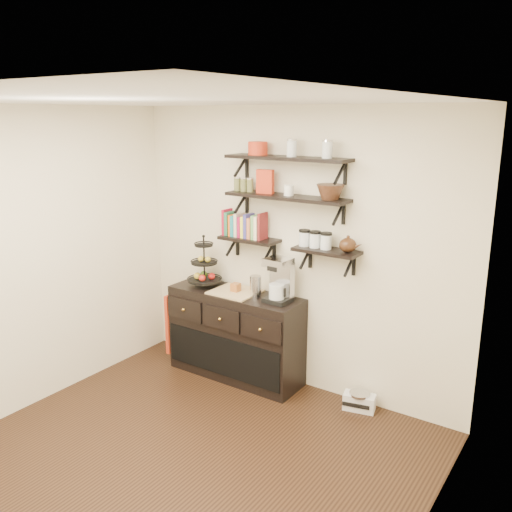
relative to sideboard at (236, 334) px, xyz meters
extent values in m
plane|color=black|center=(0.51, -1.51, -0.45)|extent=(3.50, 3.50, 0.00)
cube|color=white|center=(0.51, -1.51, 2.25)|extent=(3.50, 3.50, 0.02)
cube|color=#EFE7CA|center=(0.51, 0.24, 0.90)|extent=(3.50, 0.02, 2.70)
cube|color=#EFE7CA|center=(-1.24, -1.51, 0.90)|extent=(0.02, 3.50, 2.70)
cube|color=#EFE7CA|center=(2.26, -1.51, 0.90)|extent=(0.02, 3.50, 2.70)
cube|color=black|center=(0.51, 0.10, 1.78)|extent=(1.20, 0.27, 0.03)
cube|color=black|center=(-0.01, 0.22, 1.67)|extent=(0.02, 0.03, 0.20)
cube|color=black|center=(1.03, 0.22, 1.67)|extent=(0.02, 0.03, 0.20)
cube|color=black|center=(0.51, 0.10, 1.43)|extent=(1.20, 0.27, 0.03)
cube|color=black|center=(-0.01, 0.22, 1.32)|extent=(0.02, 0.03, 0.20)
cube|color=black|center=(1.03, 0.22, 1.32)|extent=(0.02, 0.03, 0.20)
cube|color=black|center=(0.09, 0.11, 0.98)|extent=(0.60, 0.25, 0.03)
cube|color=black|center=(-0.13, 0.22, 0.87)|extent=(0.02, 0.03, 0.20)
cube|color=black|center=(0.31, 0.22, 0.87)|extent=(0.03, 0.03, 0.20)
cube|color=black|center=(0.93, 0.11, 0.98)|extent=(0.60, 0.25, 0.03)
cube|color=black|center=(0.71, 0.22, 0.87)|extent=(0.03, 0.03, 0.20)
cube|color=black|center=(1.15, 0.22, 0.87)|extent=(0.02, 0.03, 0.20)
cube|color=#A7102A|center=(-0.16, 0.12, 1.10)|extent=(0.02, 0.15, 0.20)
cube|color=#246A4B|center=(-0.13, 0.12, 1.12)|extent=(0.03, 0.15, 0.24)
cube|color=#F55907|center=(-0.09, 0.12, 1.10)|extent=(0.04, 0.15, 0.21)
cube|color=teal|center=(-0.06, 0.12, 1.12)|extent=(0.03, 0.15, 0.25)
cube|color=beige|center=(-0.02, 0.12, 1.11)|extent=(0.03, 0.15, 0.22)
cube|color=#A60F40|center=(0.02, 0.12, 1.13)|extent=(0.04, 0.15, 0.26)
cube|color=yellow|center=(0.05, 0.12, 1.11)|extent=(0.03, 0.15, 0.23)
cube|color=#39368C|center=(0.09, 0.12, 1.10)|extent=(0.03, 0.15, 0.20)
cube|color=#C96E41|center=(0.13, 0.12, 1.12)|extent=(0.04, 0.15, 0.24)
cube|color=#61A359|center=(0.17, 0.12, 1.10)|extent=(0.03, 0.15, 0.21)
cube|color=beige|center=(0.21, 0.12, 1.12)|extent=(0.03, 0.15, 0.25)
cube|color=maroon|center=(0.24, 0.12, 1.11)|extent=(0.02, 0.15, 0.22)
cylinder|color=silver|center=(0.70, 0.12, 1.06)|extent=(0.10, 0.10, 0.13)
cylinder|color=silver|center=(0.81, 0.12, 1.06)|extent=(0.10, 0.10, 0.13)
cylinder|color=silver|center=(0.92, 0.12, 1.06)|extent=(0.10, 0.10, 0.13)
cube|color=black|center=(0.00, 0.00, 0.00)|extent=(1.40, 0.45, 0.90)
cube|color=tan|center=(0.00, 0.00, 0.46)|extent=(0.45, 0.41, 0.02)
sphere|color=gold|center=(-0.47, -0.25, 0.25)|extent=(0.04, 0.04, 0.04)
sphere|color=gold|center=(0.00, -0.25, 0.25)|extent=(0.04, 0.04, 0.04)
sphere|color=gold|center=(0.47, -0.25, 0.25)|extent=(0.04, 0.04, 0.04)
cylinder|color=black|center=(-0.39, 0.00, 0.70)|extent=(0.02, 0.02, 0.51)
cylinder|color=black|center=(-0.39, 0.00, 0.51)|extent=(0.35, 0.35, 0.01)
cylinder|color=black|center=(-0.39, 0.00, 0.69)|extent=(0.27, 0.27, 0.02)
cylinder|color=black|center=(-0.39, 0.00, 0.88)|extent=(0.18, 0.18, 0.02)
sphere|color=#B21914|center=(-0.33, 0.04, 0.55)|extent=(0.07, 0.07, 0.07)
sphere|color=gold|center=(-0.43, 0.00, 0.73)|extent=(0.06, 0.06, 0.06)
cube|color=#935122|center=(0.00, 0.00, 0.50)|extent=(0.08, 0.08, 0.08)
cube|color=black|center=(0.50, 0.00, 0.47)|extent=(0.24, 0.22, 0.04)
cube|color=silver|center=(0.50, 0.07, 0.65)|extent=(0.23, 0.09, 0.36)
cube|color=silver|center=(0.50, 0.00, 0.84)|extent=(0.24, 0.22, 0.07)
cylinder|color=silver|center=(0.50, -0.02, 0.56)|extent=(0.15, 0.15, 0.14)
cylinder|color=silver|center=(0.26, -0.02, 0.56)|extent=(0.11, 0.11, 0.22)
cube|color=#B22E13|center=(-0.73, -0.10, 0.01)|extent=(0.04, 0.28, 0.64)
cube|color=silver|center=(1.33, 0.08, -0.38)|extent=(0.31, 0.20, 0.15)
cylinder|color=silver|center=(1.33, 0.08, -0.29)|extent=(0.23, 0.23, 0.02)
cube|color=black|center=(1.33, 0.01, -0.38)|extent=(0.24, 0.06, 0.04)
cube|color=red|center=(0.28, 0.10, 1.56)|extent=(0.17, 0.08, 0.22)
cylinder|color=white|center=(0.54, 0.10, 1.50)|extent=(0.09, 0.09, 0.10)
cylinder|color=red|center=(0.20, 0.10, 1.86)|extent=(0.18, 0.18, 0.12)
camera|label=1|loc=(3.03, -4.11, 2.16)|focal=38.00mm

